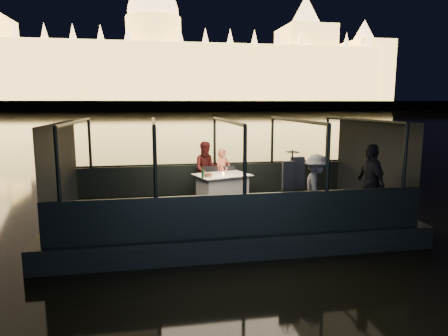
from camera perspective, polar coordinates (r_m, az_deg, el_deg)
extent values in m
plane|color=black|center=(89.89, -9.08, 7.12)|extent=(500.00, 500.00, 0.00)
cube|color=black|center=(10.49, 0.39, -8.73)|extent=(8.60, 4.40, 1.00)
cube|color=black|center=(10.36, 0.39, -6.21)|extent=(8.00, 4.00, 0.04)
cube|color=black|center=(12.17, -1.33, -1.59)|extent=(8.00, 0.08, 0.90)
cube|color=black|center=(8.34, 2.94, -6.70)|extent=(8.00, 0.08, 0.90)
cube|color=#423D33|center=(219.83, -9.82, 8.58)|extent=(400.00, 140.00, 6.00)
cube|color=white|center=(11.24, -0.25, -2.83)|extent=(1.70, 1.44, 0.77)
cube|color=black|center=(11.63, -1.73, -2.10)|extent=(0.51, 0.51, 0.89)
cube|color=black|center=(11.72, 0.75, -2.01)|extent=(0.47, 0.47, 0.88)
imported|color=#F07557|center=(11.90, -0.17, -0.37)|extent=(0.60, 0.51, 1.40)
imported|color=#401212|center=(11.82, -2.50, -0.44)|extent=(0.80, 0.63, 1.63)
imported|color=silver|center=(9.44, 12.99, -2.55)|extent=(0.83, 1.15, 1.60)
imported|color=black|center=(9.87, 20.15, -2.37)|extent=(0.48, 1.09, 1.83)
cylinder|color=#133517|center=(10.67, -3.06, -0.61)|extent=(0.08, 0.08, 0.31)
cylinder|color=brown|center=(10.86, -2.29, -1.02)|extent=(0.28, 0.28, 0.09)
cylinder|color=#FFB83F|center=(10.93, -0.12, -0.95)|extent=(0.07, 0.07, 0.09)
cylinder|color=white|center=(10.81, 1.36, -1.23)|extent=(0.28, 0.28, 0.02)
cylinder|color=silver|center=(11.03, -2.10, -1.03)|extent=(0.27, 0.27, 0.01)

